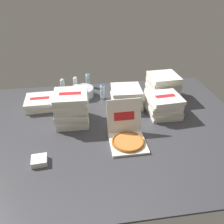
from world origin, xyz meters
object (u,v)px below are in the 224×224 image
(pizza_stack_left_mid, at_px, (71,108))
(ice_bucket, at_px, (82,92))
(pizza_stack_left_far, at_px, (127,97))
(water_bottle_0, at_px, (102,92))
(water_bottle_2, at_px, (63,86))
(water_bottle_1, at_px, (88,80))
(napkin_pile, at_px, (39,161))
(pizza_stack_center_far, at_px, (163,87))
(pizza_stack_left_near, at_px, (41,102))
(pizza_stack_right_far, at_px, (164,105))
(open_pizza_box, at_px, (127,135))
(water_bottle_3, at_px, (76,84))

(pizza_stack_left_mid, distance_m, ice_bucket, 0.68)
(pizza_stack_left_far, xyz_separation_m, ice_bucket, (-0.57, 0.35, -0.07))
(water_bottle_0, bearing_deg, water_bottle_2, 153.58)
(water_bottle_1, xyz_separation_m, napkin_pile, (-0.56, -1.60, -0.07))
(ice_bucket, bearing_deg, pizza_stack_center_far, -11.11)
(pizza_stack_left_near, relative_size, pizza_stack_right_far, 0.97)
(pizza_stack_right_far, distance_m, pizza_stack_center_far, 0.44)
(pizza_stack_left_mid, distance_m, water_bottle_1, 0.98)
(pizza_stack_left_mid, xyz_separation_m, water_bottle_0, (0.41, 0.53, -0.09))
(pizza_stack_left_mid, xyz_separation_m, pizza_stack_left_near, (-0.40, 0.43, -0.13))
(water_bottle_1, bearing_deg, ice_bucket, -108.53)
(ice_bucket, distance_m, water_bottle_1, 0.32)
(open_pizza_box, relative_size, pizza_stack_right_far, 1.17)
(water_bottle_3, bearing_deg, water_bottle_0, -41.24)
(pizza_stack_left_far, distance_m, napkin_pile, 1.40)
(pizza_stack_left_near, height_order, pizza_stack_center_far, pizza_stack_center_far)
(pizza_stack_left_mid, relative_size, pizza_stack_center_far, 0.98)
(water_bottle_0, relative_size, napkin_pile, 1.47)
(pizza_stack_left_mid, xyz_separation_m, water_bottle_1, (0.24, 0.95, -0.09))
(water_bottle_2, bearing_deg, pizza_stack_right_far, -32.43)
(pizza_stack_left_far, distance_m, water_bottle_1, 0.80)
(pizza_stack_left_mid, xyz_separation_m, pizza_stack_center_far, (1.23, 0.43, -0.02))
(open_pizza_box, relative_size, water_bottle_0, 2.30)
(napkin_pile, bearing_deg, water_bottle_3, 76.12)
(water_bottle_1, bearing_deg, pizza_stack_right_far, -47.04)
(pizza_stack_right_far, bearing_deg, open_pizza_box, -140.36)
(pizza_stack_left_mid, distance_m, pizza_stack_right_far, 1.11)
(open_pizza_box, bearing_deg, pizza_stack_center_far, 52.41)
(ice_bucket, relative_size, water_bottle_0, 1.53)
(napkin_pile, bearing_deg, water_bottle_2, 82.75)
(pizza_stack_left_far, xyz_separation_m, water_bottle_1, (-0.47, 0.65, -0.03))
(pizza_stack_left_mid, bearing_deg, water_bottle_2, 99.28)
(pizza_stack_left_near, relative_size, napkin_pile, 2.81)
(open_pizza_box, bearing_deg, water_bottle_0, 98.63)
(water_bottle_0, bearing_deg, pizza_stack_left_far, -38.91)
(water_bottle_0, distance_m, water_bottle_3, 0.48)
(water_bottle_3, distance_m, napkin_pile, 1.54)
(pizza_stack_right_far, bearing_deg, napkin_pile, -155.01)
(water_bottle_0, relative_size, water_bottle_2, 1.00)
(pizza_stack_left_far, distance_m, ice_bucket, 0.67)
(napkin_pile, bearing_deg, pizza_stack_center_far, 34.99)
(pizza_stack_left_near, height_order, ice_bucket, pizza_stack_left_near)
(ice_bucket, bearing_deg, water_bottle_2, 150.77)
(water_bottle_2, distance_m, napkin_pile, 1.47)
(open_pizza_box, height_order, pizza_stack_left_mid, pizza_stack_left_mid)
(pizza_stack_left_mid, bearing_deg, ice_bucket, 77.72)
(pizza_stack_left_mid, height_order, water_bottle_0, pizza_stack_left_mid)
(pizza_stack_center_far, xyz_separation_m, water_bottle_3, (-1.18, 0.41, -0.07))
(pizza_stack_left_far, height_order, ice_bucket, pizza_stack_left_far)
(ice_bucket, bearing_deg, pizza_stack_right_far, -33.29)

